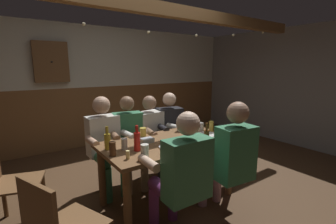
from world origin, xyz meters
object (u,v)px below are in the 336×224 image
Objects in this scene: dining_table at (168,150)px; person_4 at (181,173)px; plate_1 at (207,135)px; person_1 at (130,137)px; pint_glass_4 at (143,132)px; table_candle at (128,155)px; bottle_3 at (206,136)px; person_0 at (105,140)px; condiment_caddy at (147,140)px; pint_glass_1 at (201,127)px; pint_glass_6 at (145,152)px; plate_0 at (169,147)px; person_3 at (171,129)px; bottle_0 at (137,141)px; pint_glass_3 at (211,126)px; chair_empty_near_left at (7,182)px; person_5 at (230,156)px; bottle_2 at (194,130)px; person_2 at (153,133)px; pint_glass_0 at (113,149)px; pint_glass_2 at (228,132)px; pint_glass_7 at (124,144)px; pint_glass_5 at (180,125)px; wall_dart_cabinet at (51,62)px; bottle_1 at (107,141)px.

person_4 is at bearing -115.68° from dining_table.
person_1 is at bearing 134.58° from plate_1.
pint_glass_4 reaches higher than dining_table.
bottle_3 is at bearing -5.78° from table_candle.
pint_glass_4 is (-0.44, 0.66, -0.04)m from bottle_3.
condiment_caddy is (0.28, -0.55, 0.09)m from person_0.
pint_glass_1 is at bearing 9.94° from dining_table.
dining_table is at bearing 117.53° from person_1.
pint_glass_4 is 0.75× the size of pint_glass_6.
pint_glass_1 is at bearing 22.24° from plate_0.
person_3 is at bearing 36.67° from condiment_caddy.
bottle_0 is 1.90× the size of pint_glass_3.
chair_empty_near_left is 2.06m from bottle_3.
person_5 is at bearing -85.05° from bottle_3.
chair_empty_near_left is at bearing 163.27° from bottle_2.
person_2 reaches higher than plate_0.
dining_table is 0.29m from condiment_caddy.
condiment_caddy is (1.34, -0.40, 0.28)m from chair_empty_near_left.
bottle_2 is at bearing 138.00° from person_0.
pint_glass_0 is at bearing 131.92° from pint_glass_6.
pint_glass_0 is (-0.47, -0.17, 0.04)m from condiment_caddy.
person_0 is 5.15× the size of bottle_3.
pint_glass_2 is 1.24m from pint_glass_7.
pint_glass_5 is at bearing 145.91° from pint_glass_1.
pint_glass_2 is (1.35, -0.25, -0.00)m from pint_glass_0.
condiment_caddy is at bearing -77.35° from wall_dart_cabinet.
pint_glass_1 is at bearing 53.66° from bottle_3.
plate_0 is 0.39m from pint_glass_6.
person_5 reaches higher than bottle_0.
condiment_caddy is at bearing 12.41° from pint_glass_7.
pint_glass_3 reaches higher than plate_1.
person_0 is at bearing 101.11° from person_4.
person_2 is at bearing -167.74° from person_1.
person_2 is 0.75m from bottle_2.
pint_glass_7 is (-0.35, -0.61, 0.14)m from person_1.
pint_glass_2 reaches higher than dining_table.
person_2 is at bearing 38.86° from pint_glass_0.
person_4 is 5.47× the size of plate_0.
pint_glass_0 is at bearing 74.03° from chair_empty_near_left.
condiment_caddy is 0.97m from pint_glass_2.
person_1 is at bearing 126.11° from bottle_2.
pint_glass_5 is (1.05, 0.14, -0.02)m from bottle_1.
wall_dart_cabinet reaches higher than plate_1.
condiment_caddy is 0.20× the size of wall_dart_cabinet.
pint_glass_3 is 1.23m from pint_glass_6.
person_5 reaches higher than table_candle.
bottle_0 is at bearing 150.99° from person_5.
pint_glass_1 is (0.61, 0.11, 0.17)m from dining_table.
person_0 reaches higher than person_2.
pint_glass_5 reaches higher than pint_glass_1.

